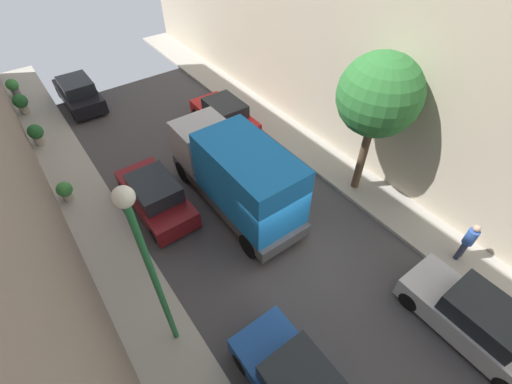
# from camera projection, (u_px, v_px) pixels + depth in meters

# --- Properties ---
(ground) EXTENTS (32.00, 32.00, 0.00)m
(ground) POSITION_uv_depth(u_px,v_px,m) (285.00, 255.00, 12.79)
(ground) COLOR #423F42
(sidewalk_left) EXTENTS (2.00, 44.00, 0.15)m
(sidewalk_left) POSITION_uv_depth(u_px,v_px,m) (159.00, 335.00, 10.62)
(sidewalk_left) COLOR #A8A399
(sidewalk_left) RESTS_ON ground
(sidewalk_right) EXTENTS (2.00, 44.00, 0.15)m
(sidewalk_right) POSITION_uv_depth(u_px,v_px,m) (375.00, 196.00, 14.84)
(sidewalk_right) COLOR #A8A399
(sidewalk_right) RESTS_ON ground
(parked_car_left_2) EXTENTS (1.78, 4.20, 1.57)m
(parked_car_left_2) POSITION_uv_depth(u_px,v_px,m) (156.00, 196.00, 13.95)
(parked_car_left_2) COLOR maroon
(parked_car_left_2) RESTS_ON ground
(parked_car_left_3) EXTENTS (1.78, 4.20, 1.57)m
(parked_car_left_3) POSITION_uv_depth(u_px,v_px,m) (79.00, 93.00, 19.78)
(parked_car_left_3) COLOR black
(parked_car_left_3) RESTS_ON ground
(parked_car_right_1) EXTENTS (1.78, 4.20, 1.57)m
(parked_car_right_1) POSITION_uv_depth(u_px,v_px,m) (475.00, 319.00, 10.30)
(parked_car_right_1) COLOR silver
(parked_car_right_1) RESTS_ON ground
(parked_car_right_2) EXTENTS (1.78, 4.20, 1.57)m
(parked_car_right_2) POSITION_uv_depth(u_px,v_px,m) (225.00, 116.00, 18.12)
(parked_car_right_2) COLOR red
(parked_car_right_2) RESTS_ON ground
(delivery_truck) EXTENTS (2.26, 6.60, 3.38)m
(delivery_truck) POSITION_uv_depth(u_px,v_px,m) (236.00, 174.00, 13.28)
(delivery_truck) COLOR #4C4C51
(delivery_truck) RESTS_ON ground
(pedestrian) EXTENTS (0.40, 0.36, 1.72)m
(pedestrian) POSITION_uv_depth(u_px,v_px,m) (468.00, 241.00, 11.92)
(pedestrian) COLOR #2D334C
(pedestrian) RESTS_ON sidewalk_right
(street_tree_1) EXTENTS (3.00, 3.00, 5.86)m
(street_tree_1) POSITION_uv_depth(u_px,v_px,m) (379.00, 96.00, 12.16)
(street_tree_1) COLOR brown
(street_tree_1) RESTS_ON sidewalk_right
(potted_plant_1) EXTENTS (0.63, 0.63, 0.86)m
(potted_plant_1) POSITION_uv_depth(u_px,v_px,m) (65.00, 190.00, 14.31)
(potted_plant_1) COLOR #B2A899
(potted_plant_1) RESTS_ON sidewalk_left
(potted_plant_2) EXTENTS (0.67, 0.67, 1.03)m
(potted_plant_2) POSITION_uv_depth(u_px,v_px,m) (13.00, 86.00, 20.31)
(potted_plant_2) COLOR slate
(potted_plant_2) RESTS_ON sidewalk_left
(potted_plant_3) EXTENTS (0.75, 0.75, 1.08)m
(potted_plant_3) POSITION_uv_depth(u_px,v_px,m) (21.00, 103.00, 18.96)
(potted_plant_3) COLOR #B2A899
(potted_plant_3) RESTS_ON sidewalk_left
(potted_plant_4) EXTENTS (0.71, 0.71, 1.05)m
(potted_plant_4) POSITION_uv_depth(u_px,v_px,m) (36.00, 133.00, 16.97)
(potted_plant_4) COLOR #B2A899
(potted_plant_4) RESTS_ON sidewalk_left
(lamp_post) EXTENTS (0.44, 0.44, 6.21)m
(lamp_post) POSITION_uv_depth(u_px,v_px,m) (147.00, 259.00, 7.70)
(lamp_post) COLOR #26723F
(lamp_post) RESTS_ON sidewalk_left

